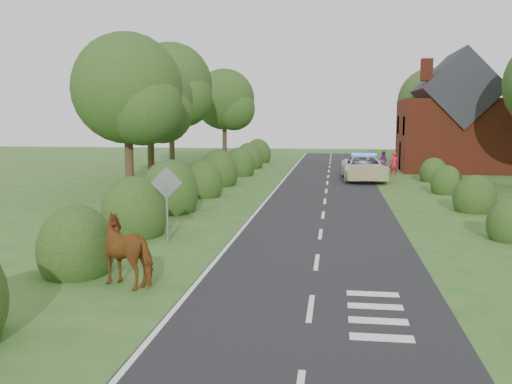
# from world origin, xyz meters

# --- Properties ---
(ground) EXTENTS (120.00, 120.00, 0.00)m
(ground) POSITION_xyz_m (0.00, 0.00, 0.00)
(ground) COLOR #2A601F
(road) EXTENTS (6.00, 70.00, 0.02)m
(road) POSITION_xyz_m (0.00, 15.00, 0.01)
(road) COLOR black
(road) RESTS_ON ground
(road_markings) EXTENTS (4.96, 70.00, 0.01)m
(road_markings) POSITION_xyz_m (-1.60, 12.93, 0.03)
(road_markings) COLOR white
(road_markings) RESTS_ON road
(hedgerow_left) EXTENTS (2.75, 50.41, 3.00)m
(hedgerow_left) POSITION_xyz_m (-6.51, 11.69, 0.75)
(hedgerow_left) COLOR black
(hedgerow_left) RESTS_ON ground
(hedgerow_right) EXTENTS (2.10, 45.78, 2.10)m
(hedgerow_right) POSITION_xyz_m (6.60, 11.21, 0.55)
(hedgerow_right) COLOR black
(hedgerow_right) RESTS_ON ground
(tree_left_a) EXTENTS (5.74, 5.60, 8.38)m
(tree_left_a) POSITION_xyz_m (-9.75, 11.86, 5.34)
(tree_left_a) COLOR #332316
(tree_left_a) RESTS_ON ground
(tree_left_b) EXTENTS (5.74, 5.60, 8.07)m
(tree_left_b) POSITION_xyz_m (-11.25, 19.86, 5.04)
(tree_left_b) COLOR #332316
(tree_left_b) RESTS_ON ground
(tree_left_c) EXTENTS (6.97, 6.80, 10.22)m
(tree_left_c) POSITION_xyz_m (-12.70, 29.83, 6.53)
(tree_left_c) COLOR #332316
(tree_left_c) RESTS_ON ground
(tree_left_d) EXTENTS (6.15, 6.00, 8.89)m
(tree_left_d) POSITION_xyz_m (-10.23, 39.85, 5.64)
(tree_left_d) COLOR #332316
(tree_left_d) RESTS_ON ground
(tree_right_c) EXTENTS (6.15, 6.00, 8.58)m
(tree_right_c) POSITION_xyz_m (9.27, 37.85, 5.34)
(tree_right_c) COLOR #332316
(tree_right_c) RESTS_ON ground
(road_sign) EXTENTS (1.06, 0.08, 2.53)m
(road_sign) POSITION_xyz_m (-5.00, 2.00, 1.65)
(road_sign) COLOR gray
(road_sign) RESTS_ON ground
(house) EXTENTS (8.00, 7.40, 9.17)m
(house) POSITION_xyz_m (9.49, 30.00, 3.79)
(house) COLOR maroon
(house) RESTS_ON ground
(cow) EXTENTS (2.31, 1.75, 1.46)m
(cow) POSITION_xyz_m (-4.51, -2.72, 0.73)
(cow) COLOR #5D2F12
(cow) RESTS_ON ground
(police_van) EXTENTS (2.96, 6.06, 1.79)m
(police_van) POSITION_xyz_m (2.34, 22.04, 0.82)
(police_van) COLOR silver
(police_van) RESTS_ON ground
(pedestrian_red) EXTENTS (0.63, 0.43, 1.67)m
(pedestrian_red) POSITION_xyz_m (4.64, 25.84, 0.83)
(pedestrian_red) COLOR red
(pedestrian_red) RESTS_ON ground
(pedestrian_purple) EXTENTS (0.93, 0.86, 1.53)m
(pedestrian_purple) POSITION_xyz_m (4.15, 29.17, 0.77)
(pedestrian_purple) COLOR #6D2677
(pedestrian_purple) RESTS_ON ground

